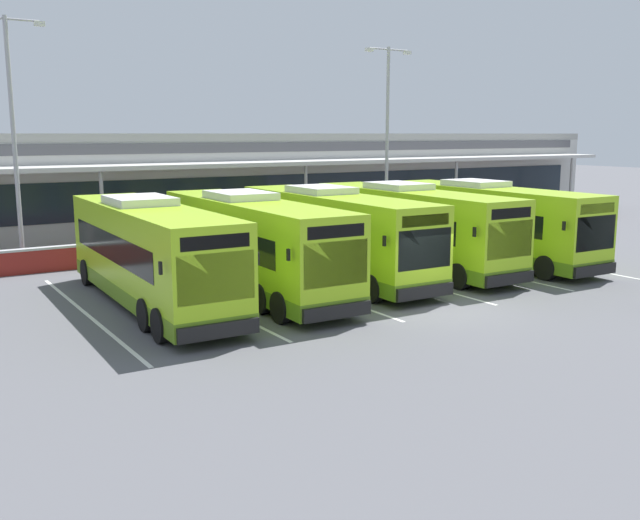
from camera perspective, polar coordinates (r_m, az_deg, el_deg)
name	(u,v)px	position (r m, az deg, el deg)	size (l,w,h in m)	color
ground_plane	(443,310)	(24.57, 9.93, -4.04)	(200.00, 200.00, 0.00)	#56565B
terminal_building	(165,180)	(47.38, -12.48, 6.38)	(70.00, 13.00, 6.00)	#B7B7B2
red_barrier_wall	(251,241)	(36.28, -5.59, 1.56)	(60.00, 0.40, 1.10)	maroon
coach_bus_leftmost	(150,255)	(25.31, -13.63, 0.38)	(3.13, 12.21, 3.78)	#9ED11E
coach_bus_left_centre	(252,246)	(26.82, -5.55, 1.16)	(3.13, 12.21, 3.78)	#9ED11E
coach_bus_centre	(333,235)	(29.44, 1.06, 2.01)	(3.13, 12.21, 3.78)	#9ED11E
coach_bus_right_centre	(411,228)	(31.87, 7.36, 2.56)	(3.13, 12.21, 3.78)	#9ED11E
coach_bus_rightmost	(488,224)	(34.28, 13.50, 2.90)	(3.13, 12.21, 3.78)	#9ED11E
bay_stripe_far_west	(87,314)	(24.94, -18.41, -4.19)	(0.14, 13.00, 0.01)	silver
bay_stripe_west	(203,299)	(26.21, -9.48, -3.12)	(0.14, 13.00, 0.01)	silver
bay_stripe_mid_west	(301,286)	(28.05, -1.55, -2.10)	(0.14, 13.00, 0.01)	silver
bay_stripe_centre	(385,275)	(30.37, 5.27, -1.18)	(0.14, 13.00, 0.01)	silver
bay_stripe_mid_east	(457,265)	(33.06, 11.05, -0.40)	(0.14, 13.00, 0.01)	silver
bay_stripe_east	(520,257)	(36.04, 15.91, 0.27)	(0.14, 13.00, 0.01)	silver
lamp_post_west	(13,127)	(34.24, -23.66, 9.89)	(3.24, 0.28, 11.00)	#9E9EA3
lamp_post_centre	(387,129)	(42.83, 5.49, 10.58)	(3.24, 0.28, 11.00)	#9E9EA3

